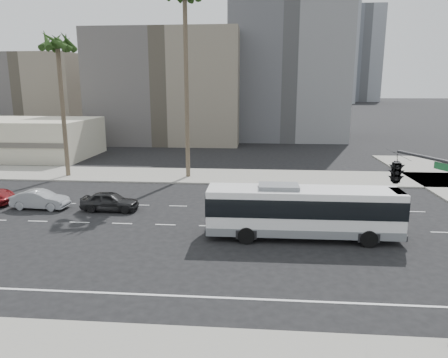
# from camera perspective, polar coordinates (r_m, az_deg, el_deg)

# --- Properties ---
(ground) EXTENTS (700.00, 700.00, 0.00)m
(ground) POSITION_cam_1_polar(r_m,az_deg,el_deg) (27.62, -2.05, -6.57)
(ground) COLOR black
(ground) RESTS_ON ground
(sidewalk_north) EXTENTS (120.00, 7.00, 0.15)m
(sidewalk_north) POSITION_cam_1_polar(r_m,az_deg,el_deg) (42.48, 0.42, 0.39)
(sidewalk_north) COLOR gray
(sidewalk_north) RESTS_ON ground
(commercial_low) EXTENTS (22.00, 12.16, 5.00)m
(commercial_low) POSITION_cam_1_polar(r_m,az_deg,el_deg) (61.92, -27.75, 5.08)
(commercial_low) COLOR beige
(commercial_low) RESTS_ON ground
(midrise_beige_west) EXTENTS (24.00, 18.00, 18.00)m
(midrise_beige_west) POSITION_cam_1_polar(r_m,az_deg,el_deg) (72.50, -7.46, 12.45)
(midrise_beige_west) COLOR #605A55
(midrise_beige_west) RESTS_ON ground
(midrise_gray_center) EXTENTS (20.00, 20.00, 26.00)m
(midrise_gray_center) POSITION_cam_1_polar(r_m,az_deg,el_deg) (78.15, 8.64, 15.36)
(midrise_gray_center) COLOR #5B5C60
(midrise_gray_center) RESTS_ON ground
(midrise_beige_far) EXTENTS (18.00, 16.00, 15.00)m
(midrise_beige_far) POSITION_cam_1_polar(r_m,az_deg,el_deg) (86.35, -24.12, 10.50)
(midrise_beige_far) COLOR #605A55
(midrise_beige_far) RESTS_ON ground
(civic_tower) EXTENTS (42.00, 42.00, 129.00)m
(civic_tower) POSITION_cam_1_polar(r_m,az_deg,el_deg) (277.55, 3.89, 18.74)
(civic_tower) COLOR beige
(civic_tower) RESTS_ON ground
(highrise_right) EXTENTS (26.00, 26.00, 70.00)m
(highrise_right) POSITION_cam_1_polar(r_m,az_deg,el_deg) (260.59, 14.72, 17.93)
(highrise_right) COLOR slate
(highrise_right) RESTS_ON ground
(highrise_far) EXTENTS (22.00, 22.00, 60.00)m
(highrise_far) POSITION_cam_1_polar(r_m,az_deg,el_deg) (294.36, 18.64, 16.06)
(highrise_far) COLOR slate
(highrise_far) RESTS_ON ground
(city_bus) EXTENTS (11.69, 2.86, 3.35)m
(city_bus) POSITION_cam_1_polar(r_m,az_deg,el_deg) (25.47, 10.91, -4.30)
(city_bus) COLOR white
(city_bus) RESTS_ON ground
(car_a) EXTENTS (1.76, 4.29, 1.46)m
(car_a) POSITION_cam_1_polar(r_m,az_deg,el_deg) (31.97, -15.61, -2.99)
(car_a) COLOR black
(car_a) RESTS_ON ground
(car_b) EXTENTS (1.72, 4.36, 1.41)m
(car_b) POSITION_cam_1_polar(r_m,az_deg,el_deg) (34.33, -24.21, -2.62)
(car_b) COLOR #92959A
(car_b) RESTS_ON ground
(traffic_signal) EXTENTS (3.07, 4.27, 6.68)m
(traffic_signal) POSITION_cam_1_polar(r_m,az_deg,el_deg) (17.66, 23.61, 0.11)
(traffic_signal) COLOR #262628
(traffic_signal) RESTS_ON ground
(palm_mid) EXTENTS (4.66, 4.66, 14.42)m
(palm_mid) POSITION_cam_1_polar(r_m,az_deg,el_deg) (44.86, -22.17, 16.71)
(palm_mid) COLOR brown
(palm_mid) RESTS_ON ground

